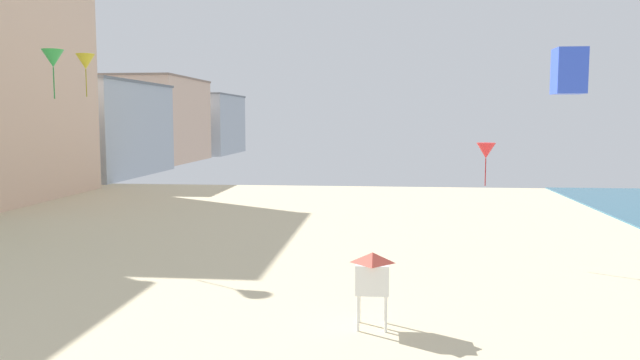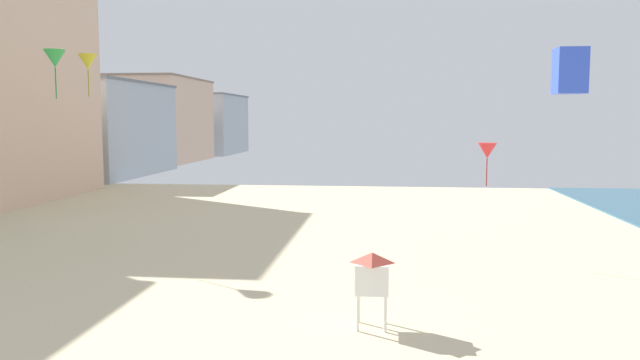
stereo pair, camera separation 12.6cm
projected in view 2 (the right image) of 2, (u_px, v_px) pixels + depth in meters
name	position (u px, v px, depth m)	size (l,w,h in m)	color
boardwalk_hotel_far	(92.00, 129.00, 76.08)	(14.23, 21.59, 11.47)	#ADB7C1
boardwalk_hotel_distant	(163.00, 120.00, 100.06)	(11.00, 21.76, 13.50)	beige
boardwalk_hotel_furthest	(206.00, 124.00, 123.86)	(12.83, 20.90, 11.74)	#ADB7C1
lifeguard_stand	(372.00, 273.00, 20.55)	(1.10, 1.10, 2.55)	white
kite_blue_box	(570.00, 71.00, 23.35)	(1.10, 1.10, 1.72)	blue
kite_red_delta	(487.00, 151.00, 30.68)	(0.95, 0.95, 2.15)	red
kite_green_delta	(55.00, 59.00, 32.82)	(1.14, 1.14, 2.59)	green
kite_yellow_delta	(88.00, 62.00, 41.21)	(1.25, 1.25, 2.83)	yellow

